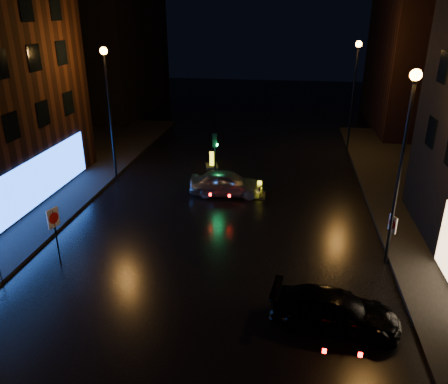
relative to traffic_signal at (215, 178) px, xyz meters
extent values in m
plane|color=black|center=(1.20, -14.00, -0.50)|extent=(120.00, 120.00, 0.00)
cube|color=black|center=(-14.80, 21.00, 6.50)|extent=(8.00, 16.00, 14.00)
cube|color=black|center=(16.20, 18.00, 5.50)|extent=(8.00, 14.00, 12.00)
cylinder|color=black|center=(-6.60, 0.00, 3.50)|extent=(0.14, 0.14, 8.00)
cylinder|color=black|center=(-6.60, 0.00, 7.50)|extent=(0.20, 0.20, 0.25)
sphere|color=orange|center=(-6.60, 0.00, 7.65)|extent=(0.44, 0.44, 0.44)
cylinder|color=black|center=(9.00, -8.00, 3.50)|extent=(0.14, 0.14, 8.00)
cylinder|color=black|center=(9.00, -8.00, 7.50)|extent=(0.20, 0.20, 0.25)
sphere|color=orange|center=(9.00, -8.00, 7.65)|extent=(0.44, 0.44, 0.44)
cylinder|color=black|center=(9.00, 8.00, 3.50)|extent=(0.14, 0.14, 8.00)
cylinder|color=black|center=(9.00, 8.00, 7.50)|extent=(0.20, 0.20, 0.25)
sphere|color=orange|center=(9.00, 8.00, 7.65)|extent=(0.44, 0.44, 0.44)
cube|color=black|center=(0.00, 0.00, -0.44)|extent=(1.40, 2.40, 0.12)
cylinder|color=black|center=(0.00, 0.00, 0.90)|extent=(0.12, 0.12, 2.80)
cube|color=black|center=(0.00, 0.00, 2.50)|extent=(0.28, 0.22, 0.90)
cylinder|color=#0CFF59|center=(0.14, 0.00, 2.22)|extent=(0.05, 0.18, 0.18)
cylinder|color=black|center=(-6.80, -12.00, 0.00)|extent=(0.04, 0.04, 1.00)
imported|color=#9FA2A7|center=(0.93, -1.33, 0.25)|extent=(4.49, 1.99, 1.50)
imported|color=black|center=(6.40, -12.55, 0.15)|extent=(4.68, 2.35, 1.31)
cube|color=black|center=(2.92, -1.25, -0.46)|extent=(0.76, 1.11, 0.09)
cube|color=yellow|center=(2.92, -1.25, -0.01)|extent=(0.26, 0.17, 0.90)
cube|color=black|center=(2.92, -1.25, -0.01)|extent=(0.27, 0.03, 0.54)
cube|color=black|center=(-0.85, 3.58, -0.45)|extent=(1.14, 1.43, 0.10)
cube|color=yellow|center=(-0.85, 3.58, 0.07)|extent=(0.33, 0.26, 1.05)
cube|color=black|center=(-0.85, 3.58, 0.07)|extent=(0.31, 0.10, 0.63)
cylinder|color=black|center=(-5.30, -10.04, 0.76)|extent=(0.07, 0.07, 2.52)
cube|color=silver|center=(-5.30, -10.04, 1.68)|extent=(0.23, 0.62, 0.86)
cylinder|color=#B20C0C|center=(-5.27, -10.05, 1.68)|extent=(0.17, 0.49, 0.50)
cylinder|color=black|center=(9.10, -7.85, 0.59)|extent=(0.06, 0.06, 2.19)
cube|color=white|center=(9.10, -7.85, 1.39)|extent=(0.25, 0.53, 0.75)
cylinder|color=#B20C0C|center=(9.07, -7.86, 1.39)|extent=(0.18, 0.41, 0.44)
camera|label=1|loc=(4.43, -25.51, 9.89)|focal=35.00mm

